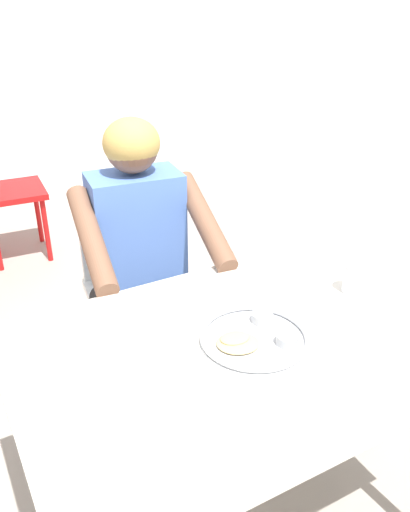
# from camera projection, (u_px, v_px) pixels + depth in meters

# --- Properties ---
(table_foreground) EXTENTS (1.16, 0.84, 0.72)m
(table_foreground) POSITION_uv_depth(u_px,v_px,m) (233.00, 368.00, 1.45)
(table_foreground) COLOR silver
(table_foreground) RESTS_ON ground
(thali_tray) EXTENTS (0.30, 0.30, 0.03)m
(thali_tray) POSITION_uv_depth(u_px,v_px,m) (255.00, 337.00, 1.44)
(thali_tray) COLOR #B7BABF
(thali_tray) RESTS_ON table_foreground
(drinking_cup) EXTENTS (0.07, 0.07, 0.09)m
(drinking_cup) POSITION_uv_depth(u_px,v_px,m) (354.00, 278.00, 1.65)
(drinking_cup) COLOR silver
(drinking_cup) RESTS_ON table_foreground
(chair_foreground) EXTENTS (0.43, 0.42, 0.87)m
(chair_foreground) POSITION_uv_depth(u_px,v_px,m) (131.00, 272.00, 2.24)
(chair_foreground) COLOR silver
(chair_foreground) RESTS_ON ground
(diner_foreground) EXTENTS (0.53, 0.58, 1.18)m
(diner_foreground) POSITION_uv_depth(u_px,v_px,m) (145.00, 250.00, 1.97)
(diner_foreground) COLOR black
(diner_foreground) RESTS_ON ground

